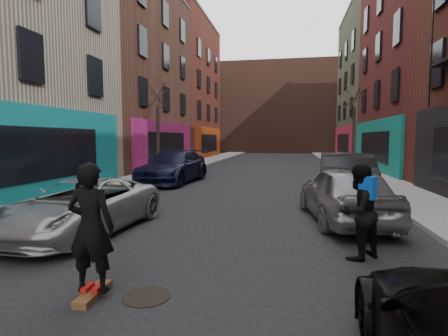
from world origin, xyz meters
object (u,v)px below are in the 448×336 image
at_px(tree_left_far, 158,120).
at_px(parked_left_far, 83,206).
at_px(parked_left_end, 174,166).
at_px(parked_right_far, 344,193).
at_px(tree_right_far, 354,121).
at_px(manhole, 146,296).
at_px(skateboarder, 91,227).
at_px(parked_right_end, 344,175).
at_px(pedestrian, 358,211).
at_px(skateboard, 93,294).

distance_m(tree_left_far, parked_left_far, 13.33).
height_order(parked_left_end, parked_right_far, parked_left_end).
relative_size(tree_right_far, parked_left_far, 1.45).
bearing_deg(manhole, skateboarder, -168.88).
xyz_separation_m(parked_right_far, parked_right_end, (0.65, 4.35, 0.08)).
distance_m(parked_left_far, pedestrian, 6.25).
relative_size(parked_left_end, parked_right_far, 1.25).
relative_size(tree_right_far, parked_right_end, 1.30).
distance_m(tree_left_far, manhole, 17.10).
bearing_deg(parked_left_far, skateboard, -52.71).
height_order(parked_right_end, skateboarder, skateboarder).
bearing_deg(pedestrian, parked_right_end, -138.37).
xyz_separation_m(tree_left_far, pedestrian, (9.20, -13.42, -2.47)).
height_order(parked_right_end, skateboard, parked_right_end).
relative_size(tree_left_far, parked_right_end, 1.25).
height_order(pedestrian, manhole, pedestrian).
relative_size(parked_right_far, parked_right_end, 0.88).
relative_size(skateboarder, pedestrian, 1.03).
xyz_separation_m(tree_left_far, tree_right_far, (12.40, 6.00, 0.15)).
bearing_deg(skateboard, parked_right_far, 48.49).
xyz_separation_m(parked_left_far, skateboard, (2.14, -3.14, -0.60)).
bearing_deg(parked_left_end, parked_right_far, -41.01).
relative_size(parked_left_far, parked_left_end, 0.82).
xyz_separation_m(parked_left_end, skateboarder, (3.11, -12.73, 0.20)).
height_order(tree_right_far, skateboarder, tree_right_far).
distance_m(parked_left_end, skateboarder, 13.11).
bearing_deg(parked_left_far, skateboarder, -52.71).
bearing_deg(parked_right_far, skateboarder, 44.40).
height_order(skateboard, manhole, skateboard).
xyz_separation_m(tree_right_far, skateboarder, (-7.26, -21.84, -2.50)).
bearing_deg(parked_left_far, pedestrian, -3.65).
xyz_separation_m(tree_left_far, parked_right_end, (10.05, -6.02, -2.52)).
relative_size(parked_right_end, pedestrian, 2.89).
xyz_separation_m(parked_left_end, skateboard, (3.11, -12.73, -0.78)).
bearing_deg(tree_right_far, skateboard, -108.39).
relative_size(tree_right_far, parked_right_far, 1.48).
bearing_deg(parked_left_end, tree_right_far, 44.85).
height_order(parked_right_far, skateboard, parked_right_far).
xyz_separation_m(tree_right_far, parked_right_far, (-3.00, -16.36, -2.75)).
distance_m(parked_left_far, parked_right_end, 9.72).
distance_m(tree_right_far, pedestrian, 19.86).
height_order(tree_left_far, parked_right_end, tree_left_far).
bearing_deg(pedestrian, skateboard, -11.16).
distance_m(parked_left_far, skateboarder, 3.81).
relative_size(tree_left_far, skateboarder, 3.49).
distance_m(tree_right_far, parked_left_far, 21.13).
bearing_deg(tree_left_far, parked_left_far, -76.71).
bearing_deg(tree_right_far, tree_left_far, -154.18).
xyz_separation_m(parked_right_far, pedestrian, (-0.20, -3.06, 0.13)).
height_order(tree_right_far, parked_right_far, tree_right_far).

